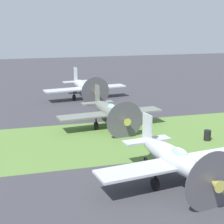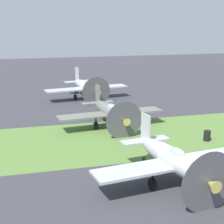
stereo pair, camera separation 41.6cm
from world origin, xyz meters
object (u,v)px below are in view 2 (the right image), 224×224
airplane_wingman (110,111)px  airplane_trail (86,87)px  airplane_lead (172,159)px  fuel_drum (207,136)px

airplane_wingman → airplane_trail: bearing=-97.3°
airplane_lead → fuel_drum: bearing=-141.0°
airplane_lead → airplane_trail: bearing=-97.0°
airplane_wingman → airplane_lead: bearing=86.5°
airplane_wingman → airplane_trail: 13.05m
fuel_drum → airplane_wingman: bearing=-41.4°
airplane_lead → airplane_wingman: (0.67, -12.99, -0.05)m
airplane_lead → fuel_drum: (-6.34, -6.81, -1.15)m
airplane_trail → fuel_drum: airplane_trail is taller
airplane_lead → fuel_drum: 9.37m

